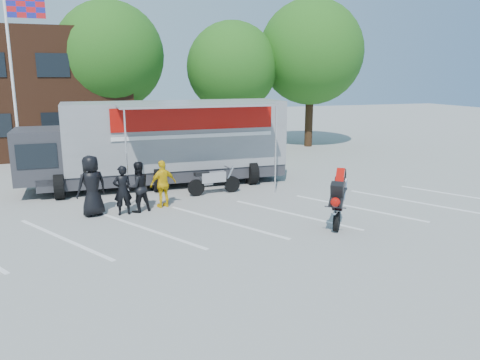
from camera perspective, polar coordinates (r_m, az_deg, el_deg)
ground at (r=13.83m, az=-1.41°, el=-6.37°), size 100.00×100.00×0.00m
parking_bay_lines at (r=14.74m, az=-2.59°, el=-5.14°), size 18.09×13.33×0.01m
flagpole at (r=22.60m, az=-25.52°, el=12.86°), size 1.61×0.12×8.00m
tree_left at (r=28.55m, az=-15.57°, el=14.36°), size 6.12×6.12×8.64m
tree_mid at (r=28.88m, az=-0.98°, el=13.55°), size 5.44×5.44×7.68m
tree_right at (r=30.38m, az=8.66°, el=15.13°), size 6.46×6.46×9.12m
transporter_truck at (r=19.93m, az=-9.00°, el=-0.56°), size 10.88×5.27×3.46m
parked_motorcycle at (r=18.17m, az=-3.14°, el=-1.71°), size 2.21×0.90×1.13m
stunt_bike_rider at (r=14.78m, az=11.99°, el=-5.39°), size 1.65×1.80×1.97m
spectator_leather_a at (r=15.90m, az=-17.63°, el=-0.68°), size 1.15×0.97×2.01m
spectator_leather_b at (r=15.77m, az=-14.12°, el=-1.22°), size 0.64×0.45×1.65m
spectator_leather_c at (r=15.99m, az=-12.34°, el=-0.83°), size 1.00×0.89×1.71m
spectator_hivis at (r=16.40m, az=-9.36°, el=-0.47°), size 1.05×0.68×1.65m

